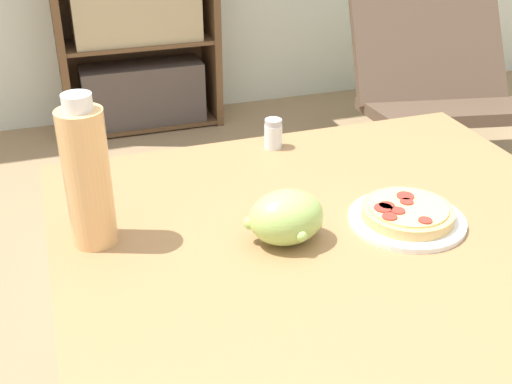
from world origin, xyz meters
name	(u,v)px	position (x,y,z in m)	size (l,w,h in m)	color
dining_table	(336,279)	(0.07, 0.01, 0.63)	(1.01, 0.89, 0.74)	#A37549
pizza_on_plate	(407,215)	(0.19, 0.00, 0.76)	(0.21, 0.21, 0.04)	white
grape_bunch	(286,217)	(-0.04, 0.01, 0.79)	(0.14, 0.11, 0.10)	#A8CC66
drink_bottle	(87,176)	(-0.35, 0.12, 0.87)	(0.08, 0.08, 0.27)	#EFB270
salt_shaker	(273,134)	(0.08, 0.39, 0.78)	(0.04, 0.04, 0.07)	white
lounge_chair_far	(432,115)	(1.23, 1.43, 0.29)	(0.80, 0.88, 0.88)	slate
bookshelf	(135,6)	(0.08, 2.44, 0.65)	(0.81, 0.31, 1.36)	brown
potted_plant_floor	(455,52)	(1.76, 2.06, 0.36)	(0.47, 0.40, 0.65)	#BCB2A3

